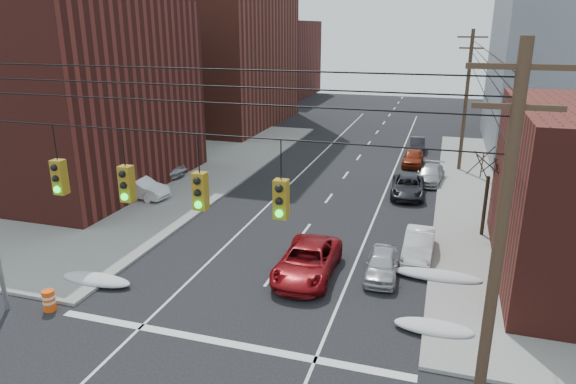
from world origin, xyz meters
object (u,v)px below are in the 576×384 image
Objects in this scene: parked_car_c at (408,187)px; lot_car_b at (154,166)px; lot_car_d at (168,148)px; red_pickup at (307,261)px; construction_barrel at (49,300)px; parked_car_b at (419,244)px; lot_car_c at (98,159)px; parked_car_f at (417,144)px; lot_car_a at (139,187)px; parked_car_a at (382,264)px; parked_car_d at (430,174)px; parked_car_e at (413,158)px.

lot_car_b reaches higher than parked_car_c.
lot_car_b is at bearing 179.89° from parked_car_c.
parked_car_c is 19.18m from lot_car_b.
red_pickup is at bearing -138.24° from lot_car_d.
construction_barrel is (6.32, -18.63, -0.42)m from lot_car_b.
lot_car_c is (-26.23, 9.61, 0.11)m from parked_car_b.
parked_car_f is at bearing -68.76° from lot_car_d.
red_pickup is 1.34× the size of parked_car_b.
lot_car_a is at bearing 169.96° from parked_car_b.
lot_car_a is (-17.23, -6.16, 0.20)m from parked_car_c.
parked_car_c is 13.88m from parked_car_f.
parked_car_d reaches higher than parked_car_a.
parked_car_d is (0.00, 13.53, -0.03)m from parked_car_b.
parked_car_a is at bearing 29.10° from construction_barrel.
lot_car_a reaches higher than parked_car_f.
parked_car_b is at bearing -105.82° from lot_car_b.
lot_car_d is (-21.06, 17.37, 0.28)m from parked_car_a.
parked_car_b is (1.50, 2.79, 0.04)m from parked_car_a.
parked_car_f is 4.26× the size of construction_barrel.
red_pickup is 1.02× the size of lot_car_b.
parked_car_e is 26.11m from lot_car_c.
parked_car_e is 1.05× the size of parked_car_f.
parked_car_c is at bearing 98.95° from parked_car_b.
parked_car_e is at bearing 80.65° from red_pickup.
parked_car_a is (3.34, 0.95, -0.13)m from red_pickup.
lot_car_c is at bearing -159.86° from parked_car_e.
lot_car_c is (-24.88, -0.22, 0.12)m from parked_car_c.
parked_car_b is (4.84, 3.73, -0.09)m from red_pickup.
red_pickup is 27.64m from parked_car_f.
parked_car_e is at bearing 114.84° from parked_car_d.
parked_car_c is at bearing -62.64° from lot_car_a.
parked_car_c is at bearing -79.49° from lot_car_b.
parked_car_e is at bearing -82.35° from lot_car_d.
parked_car_b reaches higher than construction_barrel.
lot_car_b is at bearing 146.17° from parked_car_a.
lot_car_b is (-19.00, 11.58, 0.26)m from parked_car_a.
parked_car_f is (3.24, 27.45, -0.12)m from red_pickup.
lot_car_c is 6.18m from lot_car_d.
parked_car_c is at bearing 86.82° from parked_car_a.
construction_barrel is at bearing -144.09° from parked_car_b.
parked_car_b is at bearing -90.22° from parked_car_f.
parked_car_b is 4.50× the size of construction_barrel.
lot_car_a is 9.69m from lot_car_c.
parked_car_b is 0.94× the size of lot_car_a.
parked_car_f is at bearing 87.82° from parked_car_c.
parked_car_d is 27.34m from construction_barrel.
lot_car_d reaches higher than parked_car_f.
parked_car_a is at bearing -93.87° from parked_car_f.
red_pickup is at bearing -141.23° from parked_car_b.
parked_car_d is 26.52m from lot_car_c.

